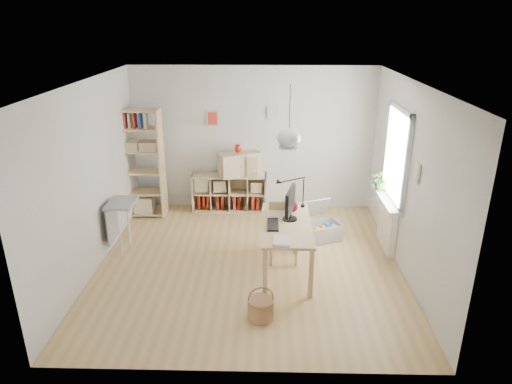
{
  "coord_description": "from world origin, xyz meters",
  "views": [
    {
      "loc": [
        0.26,
        -6.05,
        3.51
      ],
      "look_at": [
        0.1,
        0.3,
        1.05
      ],
      "focal_mm": 32.0,
      "sensor_mm": 36.0,
      "label": 1
    }
  ],
  "objects_px": {
    "monitor": "(290,203)",
    "storage_chest": "(321,227)",
    "drawer_chest": "(240,164)",
    "tall_bookshelf": "(140,159)",
    "cube_shelf": "(229,195)",
    "desk": "(287,229)",
    "chair": "(283,228)"
  },
  "relations": [
    {
      "from": "cube_shelf",
      "to": "monitor",
      "type": "xyz_separation_m",
      "value": [
        1.07,
        -2.1,
        0.71
      ]
    },
    {
      "from": "tall_bookshelf",
      "to": "storage_chest",
      "type": "height_order",
      "value": "tall_bookshelf"
    },
    {
      "from": "chair",
      "to": "storage_chest",
      "type": "relative_size",
      "value": 1.09
    },
    {
      "from": "storage_chest",
      "to": "monitor",
      "type": "relative_size",
      "value": 1.53
    },
    {
      "from": "desk",
      "to": "tall_bookshelf",
      "type": "distance_m",
      "value": 3.27
    },
    {
      "from": "tall_bookshelf",
      "to": "drawer_chest",
      "type": "relative_size",
      "value": 2.63
    },
    {
      "from": "chair",
      "to": "storage_chest",
      "type": "distance_m",
      "value": 1.01
    },
    {
      "from": "cube_shelf",
      "to": "tall_bookshelf",
      "type": "distance_m",
      "value": 1.77
    },
    {
      "from": "drawer_chest",
      "to": "tall_bookshelf",
      "type": "bearing_deg",
      "value": 164.02
    },
    {
      "from": "tall_bookshelf",
      "to": "chair",
      "type": "xyz_separation_m",
      "value": [
        2.55,
        -1.6,
        -0.58
      ]
    },
    {
      "from": "desk",
      "to": "chair",
      "type": "relative_size",
      "value": 1.69
    },
    {
      "from": "chair",
      "to": "monitor",
      "type": "xyz_separation_m",
      "value": [
        0.08,
        -0.22,
        0.51
      ]
    },
    {
      "from": "cube_shelf",
      "to": "drawer_chest",
      "type": "distance_m",
      "value": 0.68
    },
    {
      "from": "desk",
      "to": "cube_shelf",
      "type": "height_order",
      "value": "desk"
    },
    {
      "from": "cube_shelf",
      "to": "monitor",
      "type": "distance_m",
      "value": 2.46
    },
    {
      "from": "monitor",
      "to": "storage_chest",
      "type": "bearing_deg",
      "value": 70.8
    },
    {
      "from": "chair",
      "to": "drawer_chest",
      "type": "distance_m",
      "value": 2.04
    },
    {
      "from": "desk",
      "to": "storage_chest",
      "type": "height_order",
      "value": "desk"
    },
    {
      "from": "desk",
      "to": "chair",
      "type": "bearing_deg",
      "value": 95.77
    },
    {
      "from": "tall_bookshelf",
      "to": "cube_shelf",
      "type": "bearing_deg",
      "value": 10.19
    },
    {
      "from": "tall_bookshelf",
      "to": "storage_chest",
      "type": "xyz_separation_m",
      "value": [
        3.21,
        -0.91,
        -0.89
      ]
    },
    {
      "from": "desk",
      "to": "monitor",
      "type": "bearing_deg",
      "value": 69.94
    },
    {
      "from": "chair",
      "to": "drawer_chest",
      "type": "bearing_deg",
      "value": 111.2
    },
    {
      "from": "monitor",
      "to": "drawer_chest",
      "type": "relative_size",
      "value": 0.7
    },
    {
      "from": "tall_bookshelf",
      "to": "drawer_chest",
      "type": "xyz_separation_m",
      "value": [
        1.79,
        0.24,
        -0.15
      ]
    },
    {
      "from": "desk",
      "to": "tall_bookshelf",
      "type": "relative_size",
      "value": 0.75
    },
    {
      "from": "tall_bookshelf",
      "to": "chair",
      "type": "distance_m",
      "value": 3.06
    },
    {
      "from": "desk",
      "to": "chair",
      "type": "height_order",
      "value": "chair"
    },
    {
      "from": "desk",
      "to": "drawer_chest",
      "type": "distance_m",
      "value": 2.35
    },
    {
      "from": "cube_shelf",
      "to": "monitor",
      "type": "relative_size",
      "value": 2.62
    },
    {
      "from": "desk",
      "to": "chair",
      "type": "xyz_separation_m",
      "value": [
        -0.04,
        0.35,
        -0.15
      ]
    },
    {
      "from": "desk",
      "to": "chair",
      "type": "distance_m",
      "value": 0.39
    }
  ]
}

